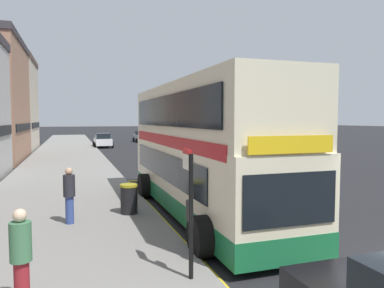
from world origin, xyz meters
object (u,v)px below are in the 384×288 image
object	(u,v)px
parked_car_white_across	(103,140)
pedestrian_further_back	(69,193)
parked_car_silver_distant	(142,136)
pedestrian_waiting_near_sign	(21,255)
bus_stop_sign	(190,202)
litter_bin	(129,199)
double_decker_bus	(201,153)

from	to	relation	value
parked_car_white_across	pedestrian_further_back	distance (m)	31.63
parked_car_silver_distant	pedestrian_further_back	xyz separation A→B (m)	(-9.63, -39.97, 0.25)
pedestrian_waiting_near_sign	pedestrian_further_back	size ratio (longest dim) A/B	1.00
bus_stop_sign	parked_car_silver_distant	xyz separation A→B (m)	(7.39, 44.56, -0.84)
bus_stop_sign	pedestrian_waiting_near_sign	distance (m)	3.04
parked_car_silver_distant	pedestrian_waiting_near_sign	distance (m)	46.05
parked_car_white_across	litter_bin	xyz separation A→B (m)	(-1.70, -30.80, -0.17)
pedestrian_further_back	litter_bin	distance (m)	2.00
pedestrian_waiting_near_sign	parked_car_silver_distant	bearing A→B (deg)	77.01
pedestrian_further_back	litter_bin	bearing A→B (deg)	18.69
bus_stop_sign	litter_bin	size ratio (longest dim) A/B	2.60
double_decker_bus	bus_stop_sign	size ratio (longest dim) A/B	4.30
litter_bin	double_decker_bus	bearing A→B (deg)	-4.34
parked_car_white_across	parked_car_silver_distant	size ratio (longest dim) A/B	1.00
parked_car_white_across	parked_car_silver_distant	world-z (taller)	same
double_decker_bus	litter_bin	world-z (taller)	double_decker_bus
parked_car_white_across	pedestrian_further_back	bearing A→B (deg)	-96.79
parked_car_silver_distant	parked_car_white_across	bearing A→B (deg)	-126.93
pedestrian_waiting_near_sign	litter_bin	world-z (taller)	pedestrian_waiting_near_sign
bus_stop_sign	parked_car_white_across	distance (m)	36.05
bus_stop_sign	pedestrian_further_back	xyz separation A→B (m)	(-2.24, 4.59, -0.59)
litter_bin	bus_stop_sign	bearing A→B (deg)	-85.73
parked_car_silver_distant	pedestrian_further_back	distance (m)	41.11
bus_stop_sign	parked_car_white_across	world-z (taller)	bus_stop_sign
pedestrian_waiting_near_sign	pedestrian_further_back	distance (m)	4.95
double_decker_bus	parked_car_silver_distant	distance (m)	39.91
double_decker_bus	litter_bin	size ratio (longest dim) A/B	11.17
parked_car_white_across	litter_bin	distance (m)	30.85
parked_car_silver_distant	litter_bin	world-z (taller)	parked_car_silver_distant
parked_car_silver_distant	bus_stop_sign	bearing A→B (deg)	-100.89
bus_stop_sign	pedestrian_waiting_near_sign	world-z (taller)	bus_stop_sign
litter_bin	pedestrian_waiting_near_sign	bearing A→B (deg)	-114.95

